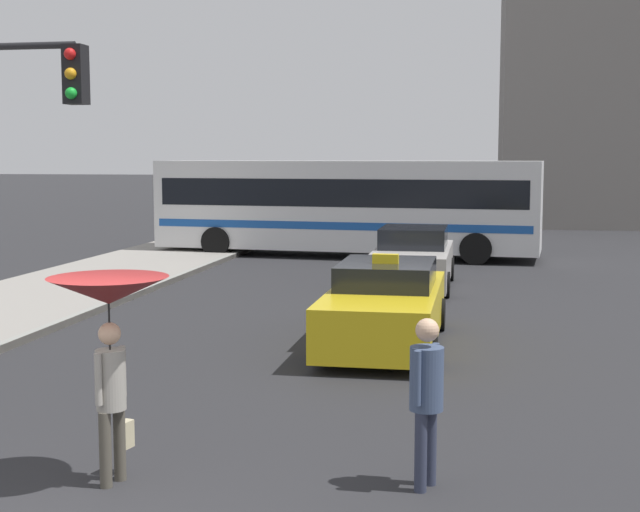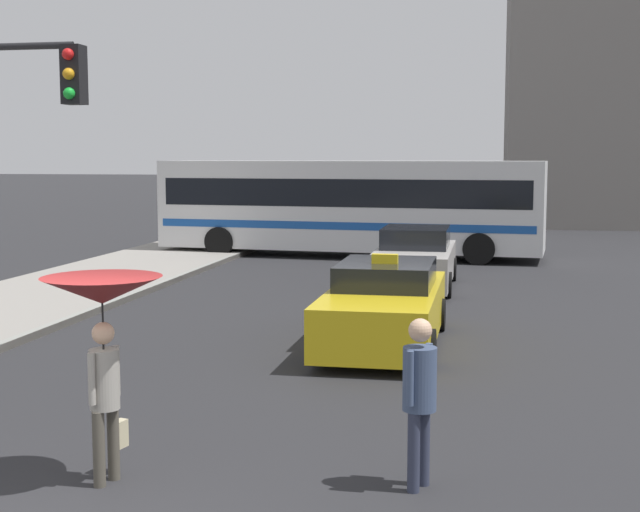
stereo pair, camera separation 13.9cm
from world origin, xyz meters
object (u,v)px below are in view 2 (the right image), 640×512
at_px(city_bus, 349,203).
at_px(pedestrian_man, 420,388).
at_px(pedestrian_with_umbrella, 103,312).
at_px(sedan_red, 415,260).
at_px(taxi, 385,306).

xyz_separation_m(city_bus, pedestrian_man, (3.83, -20.01, -0.72)).
xyz_separation_m(city_bus, pedestrian_with_umbrella, (0.80, -20.43, -0.00)).
distance_m(sedan_red, pedestrian_man, 13.46).
xyz_separation_m(sedan_red, pedestrian_with_umbrella, (-1.89, -13.84, 1.03)).
bearing_deg(city_bus, pedestrian_with_umbrella, 7.39).
bearing_deg(pedestrian_with_umbrella, pedestrian_man, -67.25).
distance_m(sedan_red, city_bus, 7.20).
bearing_deg(pedestrian_man, city_bus, -147.53).
height_order(taxi, city_bus, city_bus).
relative_size(taxi, city_bus, 0.38).
height_order(pedestrian_with_umbrella, pedestrian_man, pedestrian_with_umbrella).
bearing_deg(taxi, pedestrian_with_umbrella, 74.50).
xyz_separation_m(sedan_red, pedestrian_man, (1.14, -13.41, 0.31)).
bearing_deg(pedestrian_man, pedestrian_with_umbrella, -60.40).
relative_size(sedan_red, pedestrian_man, 2.78).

